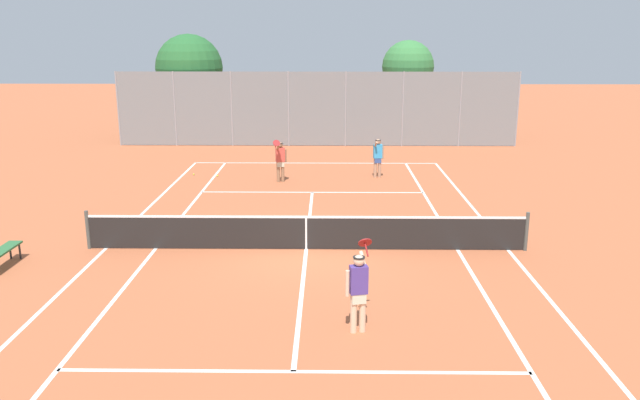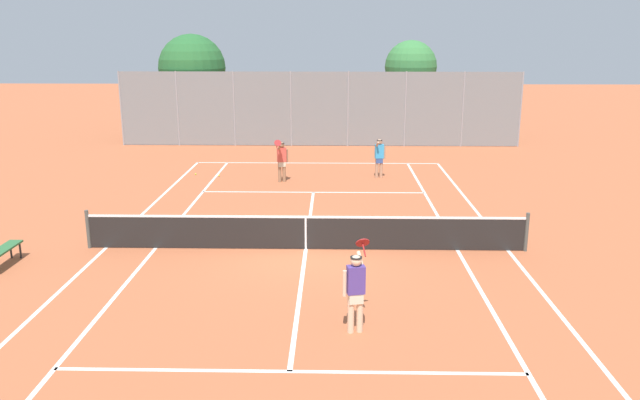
{
  "view_description": "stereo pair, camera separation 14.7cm",
  "coord_description": "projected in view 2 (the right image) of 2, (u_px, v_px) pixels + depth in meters",
  "views": [
    {
      "loc": [
        0.59,
        -16.09,
        5.65
      ],
      "look_at": [
        0.36,
        1.5,
        1.0
      ],
      "focal_mm": 35.0,
      "sensor_mm": 36.0,
      "label": 1
    },
    {
      "loc": [
        0.74,
        -16.09,
        5.65
      ],
      "look_at": [
        0.36,
        1.5,
        1.0
      ],
      "focal_mm": 35.0,
      "sensor_mm": 36.0,
      "label": 2
    }
  ],
  "objects": [
    {
      "name": "loose_tennis_ball_0",
      "position": [
        219.0,
        175.0,
        25.83
      ],
      "size": [
        0.07,
        0.07,
        0.07
      ],
      "primitive_type": "sphere",
      "color": "#D1DB33",
      "rests_on": "ground"
    },
    {
      "name": "tree_behind_right",
      "position": [
        410.0,
        68.0,
        35.13
      ],
      "size": [
        2.93,
        2.93,
        5.42
      ],
      "color": "brown",
      "rests_on": "ground"
    },
    {
      "name": "player_far_right",
      "position": [
        379.0,
        156.0,
        25.33
      ],
      "size": [
        0.44,
        0.51,
        1.6
      ],
      "color": "tan",
      "rests_on": "ground"
    },
    {
      "name": "courtside_bench",
      "position": [
        2.0,
        251.0,
        15.63
      ],
      "size": [
        0.36,
        1.5,
        0.47
      ],
      "color": "#2D6638",
      "rests_on": "ground"
    },
    {
      "name": "tennis_net",
      "position": [
        306.0,
        232.0,
        16.88
      ],
      "size": [
        12.0,
        0.1,
        1.07
      ],
      "color": "#474C47",
      "rests_on": "ground"
    },
    {
      "name": "loose_tennis_ball_1",
      "position": [
        362.0,
        268.0,
        15.53
      ],
      "size": [
        0.07,
        0.07,
        0.07
      ],
      "primitive_type": "sphere",
      "color": "#D1DB33",
      "rests_on": "ground"
    },
    {
      "name": "tree_behind_left",
      "position": [
        194.0,
        70.0,
        34.31
      ],
      "size": [
        3.66,
        3.66,
        5.75
      ],
      "color": "brown",
      "rests_on": "ground"
    },
    {
      "name": "ground_plane",
      "position": [
        306.0,
        249.0,
        17.01
      ],
      "size": [
        120.0,
        120.0,
        0.0
      ],
      "primitive_type": "plane",
      "color": "#B25B38"
    },
    {
      "name": "back_fence",
      "position": [
        319.0,
        109.0,
        32.49
      ],
      "size": [
        20.95,
        0.08,
        3.88
      ],
      "color": "gray",
      "rests_on": "ground"
    },
    {
      "name": "loose_tennis_ball_3",
      "position": [
        432.0,
        217.0,
        19.87
      ],
      "size": [
        0.07,
        0.07,
        0.07
      ],
      "primitive_type": "sphere",
      "color": "#D1DB33",
      "rests_on": "ground"
    },
    {
      "name": "court_line_markings",
      "position": [
        306.0,
        249.0,
        17.01
      ],
      "size": [
        11.1,
        23.9,
        0.01
      ],
      "color": "silver",
      "rests_on": "ground"
    },
    {
      "name": "player_far_left",
      "position": [
        282.0,
        159.0,
        24.62
      ],
      "size": [
        0.5,
        0.86,
        1.77
      ],
      "color": "#936B4C",
      "rests_on": "ground"
    },
    {
      "name": "loose_tennis_ball_2",
      "position": [
        196.0,
        174.0,
        26.08
      ],
      "size": [
        0.07,
        0.07,
        0.07
      ],
      "primitive_type": "sphere",
      "color": "#D1DB33",
      "rests_on": "ground"
    },
    {
      "name": "player_near_side",
      "position": [
        356.0,
        288.0,
        12.06
      ],
      "size": [
        0.56,
        0.82,
        1.77
      ],
      "color": "beige",
      "rests_on": "ground"
    }
  ]
}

